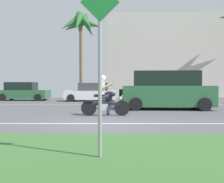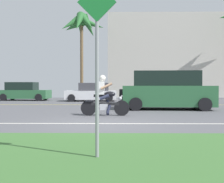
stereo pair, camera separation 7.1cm
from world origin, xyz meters
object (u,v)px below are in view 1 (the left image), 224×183
Objects in this scene: motorcyclist at (105,98)px; parked_car_1 at (91,92)px; parked_car_0 at (23,92)px; street_sign at (100,54)px; palm_tree_0 at (81,26)px; suv_nearby at (167,91)px.

parked_car_1 is (-1.42, 10.27, -0.03)m from motorcyclist.
street_sign is (7.17, -17.84, 1.03)m from parked_car_0.
street_sign reaches higher than parked_car_0.
parked_car_0 is at bearing 111.89° from street_sign.
parked_car_0 is 5.69m from parked_car_1.
motorcyclist is 15.71m from palm_tree_0.
parked_car_1 is at bearing -9.74° from parked_car_0.
suv_nearby is at bearing -58.31° from parked_car_1.
suv_nearby reaches higher than parked_car_0.
parked_car_0 is at bearing -144.96° from palm_tree_0.
motorcyclist is at bearing -82.12° from parked_car_1.
motorcyclist is at bearing -57.98° from parked_car_0.
palm_tree_0 is at bearing 35.04° from parked_car_0.
parked_car_0 is at bearing 122.02° from motorcyclist.
suv_nearby reaches higher than parked_car_1.
palm_tree_0 reaches higher than street_sign.
suv_nearby is at bearing -63.07° from palm_tree_0.
parked_car_0 is 1.02× the size of parked_car_1.
parked_car_0 is 1.42× the size of street_sign.
motorcyclist is at bearing 91.24° from street_sign.
street_sign is at bearing -82.34° from palm_tree_0.
motorcyclist is 0.48× the size of parked_car_0.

